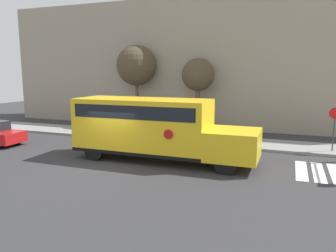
% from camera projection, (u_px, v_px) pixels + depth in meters
% --- Properties ---
extents(ground_plane, '(60.00, 60.00, 0.00)m').
position_uv_depth(ground_plane, '(112.00, 163.00, 15.92)').
color(ground_plane, '#333335').
extents(sidewalk_strip, '(44.00, 3.00, 0.15)m').
position_uv_depth(sidewalk_strip, '(161.00, 137.00, 21.91)').
color(sidewalk_strip, gray).
rests_on(sidewalk_strip, ground).
extents(building_backdrop, '(32.00, 4.00, 10.03)m').
position_uv_depth(building_backdrop, '(190.00, 64.00, 27.10)').
color(building_backdrop, '#9E937F').
rests_on(building_backdrop, ground).
extents(school_bus, '(9.11, 2.57, 3.07)m').
position_uv_depth(school_bus, '(153.00, 126.00, 16.28)').
color(school_bus, yellow).
rests_on(school_bus, ground).
extents(stop_sign, '(0.61, 0.10, 2.52)m').
position_uv_depth(stop_sign, '(334.00, 124.00, 17.52)').
color(stop_sign, '#38383A').
rests_on(stop_sign, ground).
extents(tree_near_sidewalk, '(2.40, 2.40, 5.38)m').
position_uv_depth(tree_near_sidewalk, '(198.00, 76.00, 23.93)').
color(tree_near_sidewalk, brown).
rests_on(tree_near_sidewalk, ground).
extents(tree_far_sidewalk, '(3.16, 3.16, 6.47)m').
position_uv_depth(tree_far_sidewalk, '(137.00, 66.00, 25.67)').
color(tree_far_sidewalk, brown).
rests_on(tree_far_sidewalk, ground).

